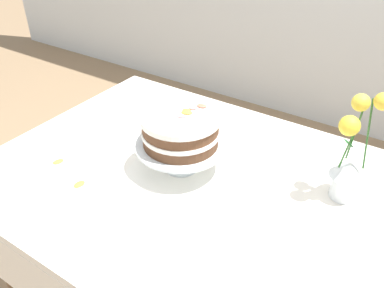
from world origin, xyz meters
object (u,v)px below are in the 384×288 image
(dining_table, at_px, (196,204))
(flower_vase, at_px, (350,160))
(layer_cake, at_px, (181,129))
(cake_stand, at_px, (181,147))

(dining_table, bearing_deg, flower_vase, 25.00)
(dining_table, bearing_deg, layer_cake, 155.28)
(dining_table, distance_m, cake_stand, 0.20)
(cake_stand, relative_size, layer_cake, 1.16)
(layer_cake, relative_size, flower_vase, 0.70)
(flower_vase, bearing_deg, dining_table, -155.00)
(cake_stand, xyz_separation_m, layer_cake, (0.00, 0.00, 0.07))
(dining_table, relative_size, layer_cake, 5.62)
(cake_stand, distance_m, flower_vase, 0.51)
(layer_cake, distance_m, flower_vase, 0.50)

